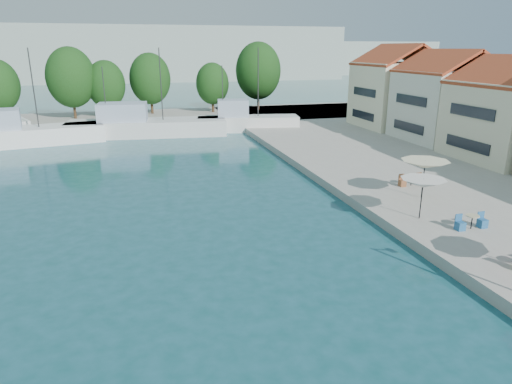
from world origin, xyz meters
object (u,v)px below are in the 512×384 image
object	(u,v)px
trawler_03	(144,127)
umbrella_white	(423,183)
trawler_02	(19,135)
trawler_04	(246,122)
umbrella_cream	(425,164)

from	to	relation	value
trawler_03	umbrella_white	world-z (taller)	trawler_03
trawler_02	trawler_04	bearing A→B (deg)	-5.09
umbrella_white	trawler_04	bearing A→B (deg)	92.69
trawler_04	umbrella_cream	size ratio (longest dim) A/B	4.16
trawler_04	trawler_03	bearing A→B (deg)	-169.89
trawler_03	umbrella_white	distance (m)	36.26
trawler_03	umbrella_cream	size ratio (longest dim) A/B	6.03
trawler_02	umbrella_white	world-z (taller)	trawler_02
umbrella_white	trawler_02	bearing A→B (deg)	130.27
trawler_02	trawler_04	xyz separation A→B (m)	(24.98, 2.11, 0.00)
umbrella_white	umbrella_cream	size ratio (longest dim) A/B	0.83
trawler_02	umbrella_cream	xyz separation A→B (m)	(28.91, -28.13, 1.73)
trawler_03	trawler_04	distance (m)	12.19
trawler_03	umbrella_white	bearing A→B (deg)	-61.89
trawler_02	umbrella_white	bearing A→B (deg)	-59.65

